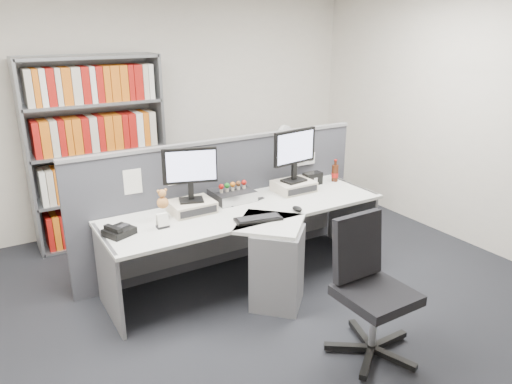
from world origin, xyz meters
TOP-DOWN VIEW (x-y plane):
  - ground at (0.00, 0.00)m, footprint 5.50×5.50m
  - room_shell at (0.00, 0.00)m, footprint 5.04×5.54m
  - partition at (0.00, 1.25)m, footprint 3.00×0.08m
  - desk at (0.00, 0.60)m, footprint 2.60×1.20m
  - monitor_riser_left at (-0.46, 0.98)m, footprint 0.38×0.31m
  - monitor_riser_right at (0.64, 0.98)m, footprint 0.38×0.31m
  - monitor_left at (-0.46, 0.98)m, footprint 0.46×0.21m
  - monitor_right at (0.64, 0.98)m, footprint 0.51×0.19m
  - desktop_pc at (-0.01, 1.07)m, footprint 0.37×0.33m
  - figurines at (-0.01, 1.05)m, footprint 0.29×0.05m
  - keyboard at (-0.06, 0.51)m, footprint 0.42×0.22m
  - mouse at (0.34, 0.51)m, footprint 0.07×0.11m
  - desk_phone at (-1.16, 0.81)m, footprint 0.26×0.25m
  - desk_calendar at (-0.81, 0.78)m, footprint 0.10×0.08m
  - plush_toy at (-0.74, 0.94)m, footprint 0.10×0.10m
  - speaker at (0.92, 1.05)m, footprint 0.19×0.11m
  - cola_bottle at (1.19, 1.02)m, footprint 0.07×0.07m
  - shelving_unit at (-0.90, 2.44)m, footprint 1.41×0.40m
  - filing_cabinet at (1.20, 1.99)m, footprint 0.45×0.61m
  - desk_fan at (1.20, 1.99)m, footprint 0.26×0.17m
  - office_chair at (0.22, -0.54)m, footprint 0.64×0.67m

SIDE VIEW (x-z plane):
  - ground at x=0.00m, z-range 0.00..0.00m
  - filing_cabinet at x=1.20m, z-range 0.00..0.70m
  - desk at x=0.00m, z-range 0.10..0.82m
  - office_chair at x=0.22m, z-range 0.04..1.04m
  - partition at x=0.00m, z-range 0.01..1.29m
  - keyboard at x=-0.06m, z-range 0.72..0.75m
  - mouse at x=0.34m, z-range 0.72..0.76m
  - desk_phone at x=-1.16m, z-range 0.71..0.80m
  - desktop_pc at x=-0.01m, z-range 0.72..0.82m
  - monitor_riser_left at x=-0.46m, z-range 0.72..0.82m
  - monitor_riser_right at x=0.64m, z-range 0.72..0.82m
  - desk_calendar at x=-0.81m, z-range 0.71..0.83m
  - speaker at x=0.92m, z-range 0.72..0.85m
  - cola_bottle at x=1.19m, z-range 0.69..0.93m
  - figurines at x=-0.01m, z-range 0.83..0.91m
  - plush_toy at x=-0.74m, z-range 0.81..0.98m
  - shelving_unit at x=-0.90m, z-range -0.02..1.98m
  - desk_fan at x=1.20m, z-range 0.76..1.21m
  - monitor_left at x=-0.46m, z-range 0.87..1.35m
  - monitor_right at x=0.64m, z-range 0.87..1.39m
  - room_shell at x=0.00m, z-range 0.43..3.15m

